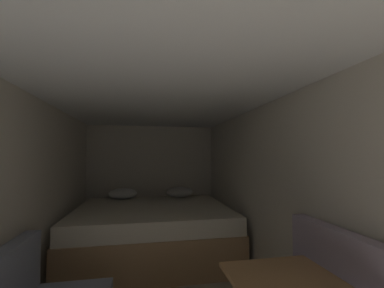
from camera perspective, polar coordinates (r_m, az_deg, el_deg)
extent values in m
cube|color=beige|center=(4.67, -9.36, -8.13)|extent=(2.38, 0.05, 1.98)
cube|color=beige|center=(2.53, -35.88, -12.13)|extent=(0.05, 4.72, 1.98)
cube|color=beige|center=(2.64, 19.03, -12.10)|extent=(0.05, 4.72, 1.98)
cube|color=white|center=(2.34, -7.61, 11.68)|extent=(2.38, 4.72, 0.05)
cube|color=tan|center=(3.84, -9.05, -20.73)|extent=(2.16, 1.83, 0.48)
cube|color=beige|center=(3.75, -9.00, -15.65)|extent=(2.12, 1.79, 0.22)
ellipsoid|color=white|center=(4.42, -15.71, -11.00)|extent=(0.47, 0.33, 0.18)
ellipsoid|color=white|center=(4.45, -2.89, -11.05)|extent=(0.47, 0.33, 0.18)
cube|color=#AD9EB2|center=(1.81, 35.49, -25.13)|extent=(0.10, 1.22, 0.49)
cube|color=#9E7247|center=(1.62, 22.30, -28.32)|extent=(0.61, 0.69, 0.02)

